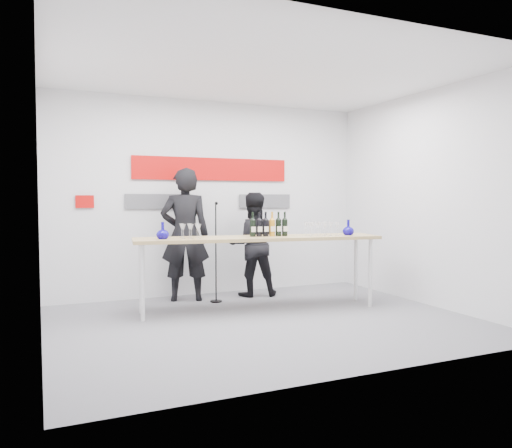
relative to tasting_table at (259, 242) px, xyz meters
name	(u,v)px	position (x,y,z in m)	size (l,w,h in m)	color
ground	(265,322)	(-0.19, -0.62, -0.91)	(5.00, 5.00, 0.00)	slate
back_wall	(212,198)	(-0.19, 1.38, 0.59)	(5.00, 0.04, 3.00)	silver
signage	(209,178)	(-0.24, 1.35, 0.89)	(3.38, 0.02, 0.79)	#C30A08
tasting_table	(259,242)	(0.00, 0.00, 0.00)	(3.35, 1.12, 0.99)	tan
wine_bottles	(269,224)	(0.14, 0.00, 0.24)	(0.53, 0.15, 0.33)	black
decanter_left	(163,231)	(-1.27, 0.12, 0.18)	(0.16, 0.16, 0.21)	#0F0781
decanter_right	(348,227)	(1.25, -0.24, 0.18)	(0.16, 0.16, 0.21)	#0F0781
glasses_left	(190,231)	(-0.91, 0.13, 0.17)	(0.28, 0.25, 0.18)	silver
glasses_right	(320,229)	(0.87, -0.13, 0.17)	(0.46, 0.28, 0.18)	silver
presenter_left	(185,235)	(-0.74, 1.00, 0.05)	(0.70, 0.46, 1.93)	black
presenter_right	(252,244)	(0.30, 0.93, -0.12)	(0.77, 0.60, 1.58)	black
mic_stand	(216,272)	(-0.36, 0.71, -0.47)	(0.17, 0.17, 1.45)	black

